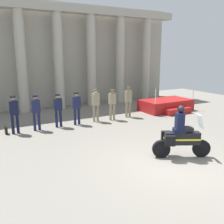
% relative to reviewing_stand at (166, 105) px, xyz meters
% --- Properties ---
extents(ground_plane, '(28.00, 28.00, 0.00)m').
position_rel_reviewing_stand_xyz_m(ground_plane, '(-5.33, -6.60, -0.35)').
color(ground_plane, gray).
extents(colonnade_backdrop, '(18.26, 1.48, 6.96)m').
position_rel_reviewing_stand_xyz_m(colonnade_backdrop, '(-5.79, 4.60, 3.38)').
color(colonnade_backdrop, '#A49F91').
rests_on(colonnade_backdrop, ground_plane).
extents(reviewing_stand, '(3.24, 2.36, 1.62)m').
position_rel_reviewing_stand_xyz_m(reviewing_stand, '(0.00, 0.00, 0.00)').
color(reviewing_stand, '#A51919').
rests_on(reviewing_stand, ground_plane).
extents(officer_in_row_0, '(0.39, 0.24, 1.77)m').
position_rel_reviewing_stand_xyz_m(officer_in_row_0, '(-9.39, -0.39, 0.70)').
color(officer_in_row_0, black).
rests_on(officer_in_row_0, ground_plane).
extents(officer_in_row_1, '(0.39, 0.24, 1.72)m').
position_rel_reviewing_stand_xyz_m(officer_in_row_1, '(-8.39, -0.34, 0.67)').
color(officer_in_row_1, '#191E42').
rests_on(officer_in_row_1, ground_plane).
extents(officer_in_row_2, '(0.39, 0.24, 1.68)m').
position_rel_reviewing_stand_xyz_m(officer_in_row_2, '(-7.29, -0.29, 0.65)').
color(officer_in_row_2, '#141938').
rests_on(officer_in_row_2, ground_plane).
extents(officer_in_row_3, '(0.39, 0.24, 1.70)m').
position_rel_reviewing_stand_xyz_m(officer_in_row_3, '(-6.32, -0.32, 0.65)').
color(officer_in_row_3, '#191E42').
rests_on(officer_in_row_3, ground_plane).
extents(officer_in_row_4, '(0.39, 0.24, 1.76)m').
position_rel_reviewing_stand_xyz_m(officer_in_row_4, '(-5.19, -0.24, 0.69)').
color(officer_in_row_4, gray).
rests_on(officer_in_row_4, ground_plane).
extents(officer_in_row_5, '(0.39, 0.24, 1.71)m').
position_rel_reviewing_stand_xyz_m(officer_in_row_5, '(-4.23, -0.36, 0.66)').
color(officer_in_row_5, gray).
rests_on(officer_in_row_5, ground_plane).
extents(officer_in_row_6, '(0.39, 0.24, 1.77)m').
position_rel_reviewing_stand_xyz_m(officer_in_row_6, '(-3.11, -0.24, 0.69)').
color(officer_in_row_6, '#847A5B').
rests_on(officer_in_row_6, ground_plane).
extents(motorcycle_with_rider, '(1.91, 1.15, 1.90)m').
position_rel_reviewing_stand_xyz_m(motorcycle_with_rider, '(-4.71, -6.15, 0.45)').
color(motorcycle_with_rider, black).
rests_on(motorcycle_with_rider, ground_plane).
extents(briefcase_on_ground, '(0.10, 0.32, 0.36)m').
position_rel_reviewing_stand_xyz_m(briefcase_on_ground, '(-9.78, -0.23, -0.17)').
color(briefcase_on_ground, black).
rests_on(briefcase_on_ground, ground_plane).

